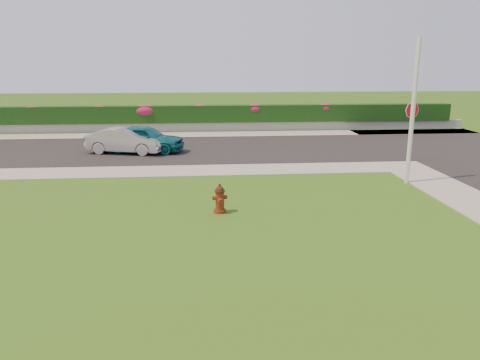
{
  "coord_description": "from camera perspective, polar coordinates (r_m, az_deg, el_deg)",
  "views": [
    {
      "loc": [
        -1.83,
        -10.33,
        4.52
      ],
      "look_at": [
        -0.66,
        3.8,
        0.9
      ],
      "focal_mm": 35.0,
      "sensor_mm": 36.0,
      "label": 1
    }
  ],
  "objects": [
    {
      "name": "flower_clump_f",
      "position": [
        32.06,
        10.32,
        8.63
      ],
      "size": [
        1.17,
        0.75,
        0.59
      ],
      "primitive_type": "ellipsoid",
      "color": "#AF1E60",
      "rests_on": "hedge"
    },
    {
      "name": "sedan_silver",
      "position": [
        24.03,
        -13.75,
        4.71
      ],
      "size": [
        4.09,
        2.31,
        1.28
      ],
      "primitive_type": "imported",
      "rotation": [
        0.0,
        0.0,
        1.31
      ],
      "color": "#95979C",
      "rests_on": "street_far"
    },
    {
      "name": "stop_sign",
      "position": [
        22.5,
        20.19,
        7.2
      ],
      "size": [
        0.72,
        0.24,
        2.76
      ],
      "rotation": [
        0.0,
        0.0,
        -0.09
      ],
      "color": "slate",
      "rests_on": "ground"
    },
    {
      "name": "sidewalk_far",
      "position": [
        20.28,
        -16.49,
        0.9
      ],
      "size": [
        24.0,
        2.0,
        0.04
      ],
      "primitive_type": "cube",
      "color": "gray",
      "rests_on": "ground"
    },
    {
      "name": "retaining_wall",
      "position": [
        31.13,
        -3.19,
        6.51
      ],
      "size": [
        34.0,
        0.4,
        0.6
      ],
      "primitive_type": "cube",
      "color": "gray",
      "rests_on": "ground"
    },
    {
      "name": "sedan_teal",
      "position": [
        24.17,
        -11.61,
        4.99
      ],
      "size": [
        4.27,
        2.48,
        1.37
      ],
      "primitive_type": "imported",
      "rotation": [
        0.0,
        0.0,
        1.34
      ],
      "color": "#0E5E6C",
      "rests_on": "street_far"
    },
    {
      "name": "flower_clump_d",
      "position": [
        30.98,
        -4.88,
        8.65
      ],
      "size": [
        1.06,
        0.68,
        0.53
      ],
      "primitive_type": "ellipsoid",
      "color": "#AF1E60",
      "rests_on": "hedge"
    },
    {
      "name": "flower_clump_c",
      "position": [
        31.2,
        -11.46,
        8.29
      ],
      "size": [
        1.54,
        0.99,
        0.77
      ],
      "primitive_type": "ellipsoid",
      "color": "#AF1E60",
      "rests_on": "hedge"
    },
    {
      "name": "sidewalk_beyond",
      "position": [
        29.69,
        -3.1,
        5.58
      ],
      "size": [
        34.0,
        2.0,
        0.04
      ],
      "primitive_type": "cube",
      "color": "gray",
      "rests_on": "ground"
    },
    {
      "name": "hedge",
      "position": [
        31.13,
        -3.22,
        8.08
      ],
      "size": [
        32.0,
        0.9,
        1.1
      ],
      "primitive_type": "cube",
      "color": "black",
      "rests_on": "retaining_wall"
    },
    {
      "name": "ground",
      "position": [
        11.43,
        4.92,
        -9.05
      ],
      "size": [
        120.0,
        120.0,
        0.0
      ],
      "primitive_type": "plane",
      "color": "black",
      "rests_on": "ground"
    },
    {
      "name": "flower_clump_a",
      "position": [
        32.79,
        -24.09,
        7.79
      ],
      "size": [
        1.06,
        0.68,
        0.53
      ],
      "primitive_type": "ellipsoid",
      "color": "#AF1E60",
      "rests_on": "hedge"
    },
    {
      "name": "utility_pole",
      "position": [
        18.47,
        20.31,
        7.75
      ],
      "size": [
        0.16,
        0.16,
        5.38
      ],
      "primitive_type": "cylinder",
      "color": "silver",
      "rests_on": "ground"
    },
    {
      "name": "flower_clump_b",
      "position": [
        31.66,
        -16.78,
        8.24
      ],
      "size": [
        1.01,
        0.65,
        0.51
      ],
      "primitive_type": "ellipsoid",
      "color": "#AF1E60",
      "rests_on": "hedge"
    },
    {
      "name": "flower_clump_e",
      "position": [
        31.19,
        1.8,
        8.67
      ],
      "size": [
        1.24,
        0.8,
        0.62
      ],
      "primitive_type": "ellipsoid",
      "color": "#AF1E60",
      "rests_on": "hedge"
    },
    {
      "name": "street_far",
      "position": [
        24.95,
        -11.99,
        3.61
      ],
      "size": [
        26.0,
        8.0,
        0.04
      ],
      "primitive_type": "cube",
      "color": "black",
      "rests_on": "ground"
    },
    {
      "name": "fire_hydrant",
      "position": [
        14.29,
        -2.47,
        -2.34
      ],
      "size": [
        0.47,
        0.44,
        0.9
      ],
      "rotation": [
        0.0,
        0.0,
        0.21
      ],
      "color": "#4C190B",
      "rests_on": "ground"
    },
    {
      "name": "curb_corner",
      "position": [
        21.72,
        19.36,
        1.54
      ],
      "size": [
        2.0,
        2.0,
        0.04
      ],
      "primitive_type": "cube",
      "color": "gray",
      "rests_on": "ground"
    }
  ]
}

